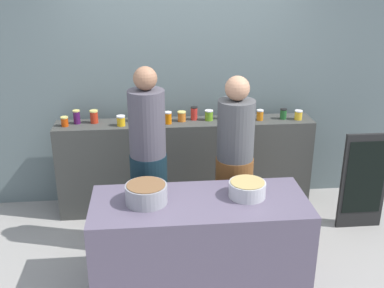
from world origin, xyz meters
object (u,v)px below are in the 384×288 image
(preserve_jar_0, at_px, (65,121))
(cook_with_tongs, at_px, (149,171))
(preserve_jar_2, at_px, (94,117))
(preserve_jar_5, at_px, (168,118))
(preserve_jar_1, at_px, (77,117))
(preserve_jar_11, at_px, (283,114))
(cooking_pot_left, at_px, (146,194))
(cook_in_cap, at_px, (234,172))
(preserve_jar_6, at_px, (182,116))
(preserve_jar_7, at_px, (194,113))
(preserve_jar_12, at_px, (298,115))
(preserve_jar_4, at_px, (137,116))
(preserve_jar_10, at_px, (260,115))
(chalkboard_sign, at_px, (364,181))
(preserve_jar_9, at_px, (222,112))
(preserve_jar_3, at_px, (121,121))
(preserve_jar_8, at_px, (209,115))
(cooking_pot_center, at_px, (247,189))

(preserve_jar_0, bearing_deg, cook_with_tongs, -41.14)
(preserve_jar_2, relative_size, preserve_jar_5, 1.07)
(preserve_jar_1, bearing_deg, cook_with_tongs, -47.92)
(preserve_jar_11, distance_m, cook_with_tongs, 1.64)
(cooking_pot_left, bearing_deg, cook_in_cap, 38.64)
(preserve_jar_2, relative_size, preserve_jar_6, 1.29)
(preserve_jar_7, relative_size, preserve_jar_12, 1.41)
(preserve_jar_4, bearing_deg, preserve_jar_10, -3.61)
(preserve_jar_11, bearing_deg, preserve_jar_5, -178.15)
(cook_in_cap, distance_m, chalkboard_sign, 1.38)
(preserve_jar_0, relative_size, cook_with_tongs, 0.06)
(preserve_jar_9, height_order, preserve_jar_11, preserve_jar_9)
(preserve_jar_3, distance_m, preserve_jar_7, 0.77)
(preserve_jar_1, xyz_separation_m, preserve_jar_4, (0.61, 0.02, -0.01))
(preserve_jar_0, xyz_separation_m, cook_in_cap, (1.62, -0.71, -0.31))
(preserve_jar_1, bearing_deg, preserve_jar_12, -2.12)
(preserve_jar_2, xyz_separation_m, preserve_jar_8, (1.19, -0.03, -0.01))
(preserve_jar_3, relative_size, chalkboard_sign, 0.10)
(preserve_jar_2, distance_m, preserve_jar_11, 1.98)
(preserve_jar_7, height_order, cooking_pot_left, preserve_jar_7)
(preserve_jar_2, bearing_deg, cooking_pot_left, -69.83)
(preserve_jar_8, distance_m, preserve_jar_9, 0.15)
(preserve_jar_11, relative_size, cook_in_cap, 0.07)
(preserve_jar_12, relative_size, cook_with_tongs, 0.06)
(preserve_jar_3, height_order, cook_in_cap, cook_in_cap)
(preserve_jar_2, distance_m, preserve_jar_10, 1.73)
(preserve_jar_1, xyz_separation_m, preserve_jar_5, (0.93, -0.09, -0.01))
(preserve_jar_2, bearing_deg, cook_in_cap, -30.59)
(preserve_jar_1, height_order, cooking_pot_left, preserve_jar_1)
(preserve_jar_12, bearing_deg, preserve_jar_0, 179.64)
(preserve_jar_4, height_order, preserve_jar_9, preserve_jar_9)
(preserve_jar_0, height_order, preserve_jar_11, preserve_jar_11)
(preserve_jar_12, distance_m, cooking_pot_center, 1.56)
(preserve_jar_2, height_order, preserve_jar_12, preserve_jar_2)
(preserve_jar_7, distance_m, chalkboard_sign, 1.85)
(preserve_jar_10, height_order, cook_in_cap, cook_in_cap)
(preserve_jar_8, distance_m, preserve_jar_11, 0.79)
(preserve_jar_0, bearing_deg, cooking_pot_left, -59.02)
(cooking_pot_left, bearing_deg, preserve_jar_4, 93.54)
(preserve_jar_5, relative_size, preserve_jar_10, 1.13)
(preserve_jar_11, relative_size, cook_with_tongs, 0.06)
(preserve_jar_4, relative_size, cooking_pot_left, 0.38)
(preserve_jar_12, bearing_deg, preserve_jar_6, 177.09)
(preserve_jar_1, bearing_deg, preserve_jar_11, -1.33)
(preserve_jar_6, relative_size, cook_with_tongs, 0.06)
(preserve_jar_5, distance_m, preserve_jar_12, 1.38)
(preserve_jar_2, xyz_separation_m, preserve_jar_4, (0.44, 0.01, -0.01))
(preserve_jar_0, xyz_separation_m, preserve_jar_6, (1.19, 0.05, 0.00))
(preserve_jar_3, relative_size, cooking_pot_center, 0.37)
(preserve_jar_5, bearing_deg, preserve_jar_12, 0.17)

